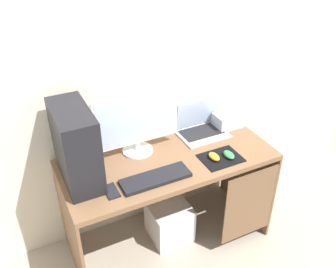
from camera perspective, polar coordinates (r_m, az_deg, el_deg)
name	(u,v)px	position (r m, az deg, el deg)	size (l,w,h in m)	color
ground_plane	(168,237)	(2.85, 0.00, -15.71)	(8.00, 8.00, 0.00)	#9E9384
wall_back	(144,55)	(2.38, -3.77, 12.04)	(4.00, 0.05, 2.60)	beige
desk	(171,177)	(2.45, 0.49, -6.60)	(1.37, 0.62, 0.73)	brown
pc_tower	(76,146)	(2.13, -14.08, -1.78)	(0.19, 0.42, 0.46)	black
monitor	(137,123)	(2.31, -4.86, 1.63)	(0.56, 0.20, 0.42)	white
laptop	(200,127)	(2.60, 5.02, 1.14)	(0.33, 0.25, 0.24)	#B7BCC6
projector	(228,120)	(2.70, 9.27, 2.13)	(0.20, 0.14, 0.10)	#B7BCC6
keyboard	(156,178)	(2.18, -1.94, -6.85)	(0.42, 0.14, 0.02)	black
mousepad	(221,158)	(2.38, 8.16, -3.70)	(0.26, 0.20, 0.01)	black
mouse_left	(214,157)	(2.35, 7.15, -3.48)	(0.06, 0.10, 0.03)	orange
mouse_right	(229,155)	(2.38, 9.40, -3.19)	(0.06, 0.10, 0.03)	#338C4C
cell_phone	(111,191)	(2.13, -8.75, -8.73)	(0.07, 0.13, 0.01)	black
subwoofer	(169,221)	(2.77, 0.21, -13.33)	(0.28, 0.28, 0.28)	silver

